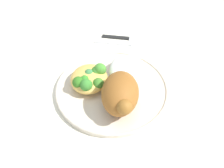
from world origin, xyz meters
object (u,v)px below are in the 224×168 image
object	(u,v)px
roasted_chicken	(120,94)
knife	(129,38)
mac_cheese_with_broccoli	(90,78)
napkin	(54,157)
rice_pile	(128,70)
fork	(121,44)
plate	(112,89)

from	to	relation	value
roasted_chicken	knife	size ratio (longest dim) A/B	0.64
mac_cheese_with_broccoli	napkin	world-z (taller)	mac_cheese_with_broccoli
mac_cheese_with_broccoli	napkin	size ratio (longest dim) A/B	0.93
rice_pile	fork	bearing A→B (deg)	-169.66
napkin	plate	bearing A→B (deg)	152.73
rice_pile	fork	distance (m)	0.14
plate	mac_cheese_with_broccoli	distance (m)	0.06
plate	mac_cheese_with_broccoli	world-z (taller)	mac_cheese_with_broccoli
plate	napkin	bearing A→B (deg)	-27.27
knife	napkin	xyz separation A→B (m)	(0.39, -0.12, -0.00)
rice_pile	napkin	world-z (taller)	rice_pile
plate	mac_cheese_with_broccoli	bearing A→B (deg)	-94.52
rice_pile	plate	bearing A→B (deg)	-37.92
roasted_chicken	mac_cheese_with_broccoli	world-z (taller)	roasted_chicken
knife	napkin	bearing A→B (deg)	-17.56
rice_pile	fork	world-z (taller)	rice_pile
rice_pile	knife	size ratio (longest dim) A/B	0.53
plate	napkin	size ratio (longest dim) A/B	2.58
plate	knife	world-z (taller)	plate
plate	rice_pile	world-z (taller)	rice_pile
plate	rice_pile	size ratio (longest dim) A/B	2.66
roasted_chicken	napkin	xyz separation A→B (m)	(0.13, -0.12, -0.05)
roasted_chicken	napkin	world-z (taller)	roasted_chicken
plate	roasted_chicken	world-z (taller)	roasted_chicken
knife	fork	bearing A→B (deg)	-36.38
knife	napkin	distance (m)	0.41
mac_cheese_with_broccoli	fork	world-z (taller)	mac_cheese_with_broccoli
roasted_chicken	rice_pile	world-z (taller)	roasted_chicken
plate	fork	distance (m)	0.18
roasted_chicken	fork	bearing A→B (deg)	-176.58
mac_cheese_with_broccoli	fork	xyz separation A→B (m)	(-0.18, 0.06, -0.03)
plate	roasted_chicken	xyz separation A→B (m)	(0.05, 0.02, 0.04)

